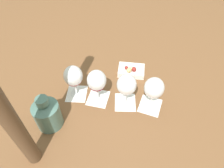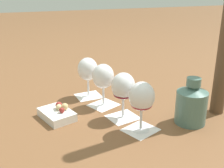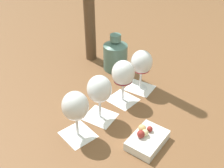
{
  "view_description": "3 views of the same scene",
  "coord_description": "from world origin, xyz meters",
  "px_view_note": "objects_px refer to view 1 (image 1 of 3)",
  "views": [
    {
      "loc": [
        0.28,
        -0.55,
        0.79
      ],
      "look_at": [
        0.0,
        -0.0,
        0.12
      ],
      "focal_mm": 32.0,
      "sensor_mm": 36.0,
      "label": 1
    },
    {
      "loc": [
        -0.99,
        0.34,
        0.51
      ],
      "look_at": [
        0.0,
        -0.0,
        0.12
      ],
      "focal_mm": 45.0,
      "sensor_mm": 36.0,
      "label": 2
    },
    {
      "loc": [
        0.49,
        0.71,
        0.71
      ],
      "look_at": [
        0.0,
        -0.0,
        0.12
      ],
      "focal_mm": 45.0,
      "sensor_mm": 36.0,
      "label": 3
    }
  ],
  "objects_px": {
    "wine_glass_0": "(73,77)",
    "wine_glass_1": "(97,81)",
    "ceramic_vase": "(47,113)",
    "wine_glass_2": "(127,86)",
    "wine_glass_3": "(154,89)",
    "snack_dish": "(131,70)"
  },
  "relations": [
    {
      "from": "wine_glass_0",
      "to": "wine_glass_1",
      "type": "bearing_deg",
      "value": 12.15
    },
    {
      "from": "wine_glass_0",
      "to": "ceramic_vase",
      "type": "relative_size",
      "value": 1.02
    },
    {
      "from": "wine_glass_2",
      "to": "wine_glass_1",
      "type": "bearing_deg",
      "value": -164.32
    },
    {
      "from": "wine_glass_0",
      "to": "ceramic_vase",
      "type": "bearing_deg",
      "value": -92.2
    },
    {
      "from": "wine_glass_1",
      "to": "wine_glass_3",
      "type": "bearing_deg",
      "value": 16.41
    },
    {
      "from": "wine_glass_0",
      "to": "ceramic_vase",
      "type": "height_order",
      "value": "wine_glass_0"
    },
    {
      "from": "wine_glass_1",
      "to": "wine_glass_2",
      "type": "relative_size",
      "value": 1.0
    },
    {
      "from": "wine_glass_2",
      "to": "ceramic_vase",
      "type": "xyz_separation_m",
      "value": [
        -0.25,
        -0.26,
        -0.05
      ]
    },
    {
      "from": "wine_glass_1",
      "to": "wine_glass_0",
      "type": "bearing_deg",
      "value": -167.85
    },
    {
      "from": "wine_glass_1",
      "to": "wine_glass_3",
      "type": "xyz_separation_m",
      "value": [
        0.25,
        0.07,
        -0.0
      ]
    },
    {
      "from": "wine_glass_3",
      "to": "wine_glass_2",
      "type": "bearing_deg",
      "value": -162.76
    },
    {
      "from": "snack_dish",
      "to": "wine_glass_0",
      "type": "bearing_deg",
      "value": -125.23
    },
    {
      "from": "wine_glass_3",
      "to": "wine_glass_1",
      "type": "bearing_deg",
      "value": -163.59
    },
    {
      "from": "wine_glass_0",
      "to": "wine_glass_3",
      "type": "height_order",
      "value": "same"
    },
    {
      "from": "snack_dish",
      "to": "wine_glass_3",
      "type": "bearing_deg",
      "value": -44.24
    },
    {
      "from": "wine_glass_0",
      "to": "wine_glass_1",
      "type": "height_order",
      "value": "same"
    },
    {
      "from": "wine_glass_0",
      "to": "wine_glass_1",
      "type": "xyz_separation_m",
      "value": [
        0.11,
        0.02,
        0.0
      ]
    },
    {
      "from": "wine_glass_2",
      "to": "wine_glass_3",
      "type": "distance_m",
      "value": 0.12
    },
    {
      "from": "wine_glass_0",
      "to": "ceramic_vase",
      "type": "xyz_separation_m",
      "value": [
        -0.01,
        -0.2,
        -0.05
      ]
    },
    {
      "from": "wine_glass_0",
      "to": "wine_glass_2",
      "type": "relative_size",
      "value": 1.0
    },
    {
      "from": "wine_glass_0",
      "to": "snack_dish",
      "type": "height_order",
      "value": "wine_glass_0"
    },
    {
      "from": "wine_glass_3",
      "to": "ceramic_vase",
      "type": "height_order",
      "value": "wine_glass_3"
    }
  ]
}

